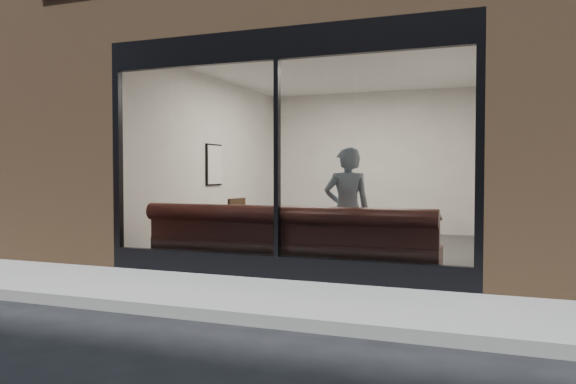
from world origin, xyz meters
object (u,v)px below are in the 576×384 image
at_px(banquette, 288,257).
at_px(cafe_table_left, 256,211).
at_px(cafe_chair_left, 227,241).
at_px(person, 347,211).
at_px(cafe_table_right, 419,217).

bearing_deg(banquette, cafe_table_left, 129.21).
height_order(cafe_table_left, cafe_chair_left, cafe_table_left).
distance_m(banquette, cafe_table_left, 1.73).
relative_size(person, cafe_table_right, 2.85).
height_order(person, cafe_chair_left, person).
relative_size(banquette, cafe_table_right, 6.65).
relative_size(cafe_table_left, cafe_chair_left, 1.32).
xyz_separation_m(banquette, cafe_table_left, (-1.04, 1.28, 0.52)).
distance_m(banquette, cafe_chair_left, 1.99).
bearing_deg(cafe_chair_left, cafe_table_right, -176.33).
height_order(banquette, person, person).
bearing_deg(cafe_chair_left, banquette, 148.88).
height_order(banquette, cafe_table_right, cafe_table_right).
relative_size(cafe_table_left, cafe_table_right, 1.02).
bearing_deg(person, banquette, -0.57).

